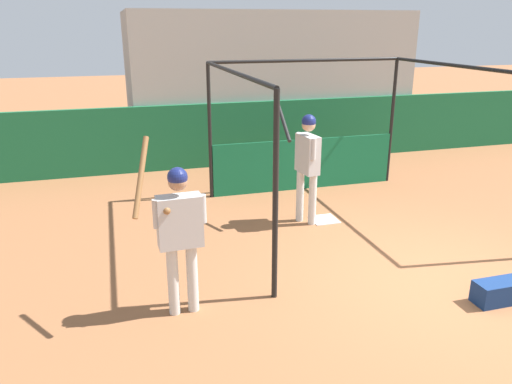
% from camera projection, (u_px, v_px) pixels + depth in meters
% --- Properties ---
extents(ground_plane, '(60.00, 60.00, 0.00)m').
position_uv_depth(ground_plane, '(444.00, 284.00, 6.55)').
color(ground_plane, '#935B38').
extents(outfield_wall, '(24.00, 0.12, 1.50)m').
position_uv_depth(outfield_wall, '(284.00, 131.00, 12.17)').
color(outfield_wall, '#196038').
rests_on(outfield_wall, ground).
extents(bleacher_section, '(7.05, 4.00, 3.58)m').
position_uv_depth(bleacher_section, '(260.00, 79.00, 13.72)').
color(bleacher_section, '#9E9E99').
rests_on(bleacher_section, ground).
extents(batting_cage, '(3.94, 4.02, 2.61)m').
position_uv_depth(batting_cage, '(320.00, 142.00, 9.29)').
color(batting_cage, black).
rests_on(batting_cage, ground).
extents(home_plate, '(0.44, 0.44, 0.02)m').
position_uv_depth(home_plate, '(324.00, 220.00, 8.68)').
color(home_plate, white).
rests_on(home_plate, ground).
extents(player_batter, '(0.55, 0.93, 2.02)m').
position_uv_depth(player_batter, '(307.00, 158.00, 8.22)').
color(player_batter, silver).
rests_on(player_batter, ground).
extents(player_waiting, '(0.82, 0.55, 2.10)m').
position_uv_depth(player_waiting, '(179.00, 227.00, 5.58)').
color(player_waiting, silver).
rests_on(player_waiting, ground).
extents(equipment_bag, '(0.70, 0.28, 0.28)m').
position_uv_depth(equipment_bag, '(501.00, 291.00, 6.09)').
color(equipment_bag, navy).
rests_on(equipment_bag, ground).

